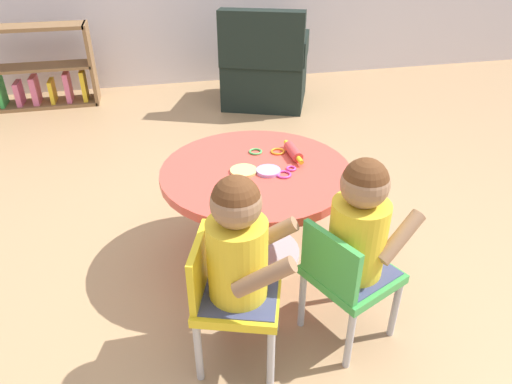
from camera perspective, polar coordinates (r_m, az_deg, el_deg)
name	(u,v)px	position (r m, az deg, el deg)	size (l,w,h in m)	color
ground_plane	(256,254)	(2.36, 0.00, -7.76)	(10.00, 10.00, 0.00)	tan
craft_table	(256,191)	(2.15, 0.00, 0.08)	(0.87, 0.87, 0.50)	silver
child_chair_left	(229,294)	(1.70, -3.38, -12.53)	(0.38, 0.38, 0.54)	#B7B7BC
seated_child_left	(239,245)	(1.55, -2.17, -6.56)	(0.41, 0.37, 0.51)	#3F4772
child_chair_right	(346,276)	(1.80, 11.13, -10.22)	(0.40, 0.40, 0.54)	#B7B7BC
seated_child_right	(360,224)	(1.69, 12.82, -3.84)	(0.42, 0.38, 0.51)	#3F4772
bookshelf_low	(40,73)	(4.60, -25.23, 13.26)	(0.93, 0.28, 0.70)	olive
armchair_dark	(265,70)	(4.23, 1.14, 14.94)	(0.92, 0.93, 0.85)	black
rolling_pin	(293,152)	(2.19, 4.66, 5.00)	(0.05, 0.23, 0.05)	#D83F3F
craft_scissors	(230,192)	(1.90, -3.26, -0.04)	(0.14, 0.12, 0.01)	silver
playdough_blob_0	(244,171)	(2.06, -1.55, 2.66)	(0.12, 0.12, 0.01)	#F2CC72
playdough_blob_1	(268,171)	(2.05, 1.55, 2.62)	(0.11, 0.11, 0.01)	#CC99E5
cookie_cutter_0	(256,152)	(2.23, -0.06, 5.04)	(0.07, 0.07, 0.01)	#4CB259
cookie_cutter_1	(278,151)	(2.24, 2.71, 5.05)	(0.07, 0.07, 0.01)	orange
cookie_cutter_2	(284,175)	(2.03, 3.47, 2.18)	(0.07, 0.07, 0.01)	#D83FA5
cookie_cutter_3	(291,168)	(2.08, 4.39, 2.93)	(0.05, 0.05, 0.01)	#D83FA5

